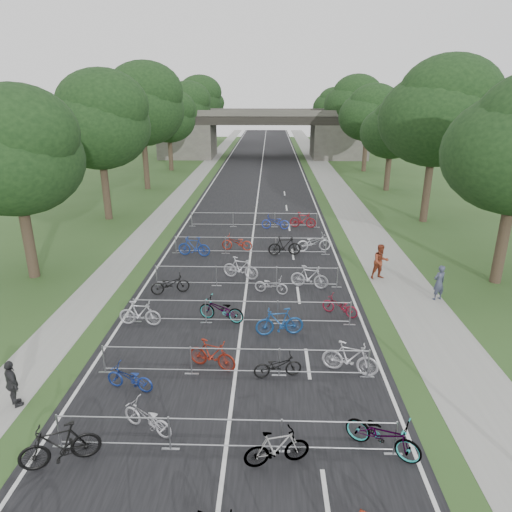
{
  "coord_description": "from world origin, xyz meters",
  "views": [
    {
      "loc": [
        1.15,
        -6.42,
        9.33
      ],
      "look_at": [
        0.44,
        16.55,
        1.1
      ],
      "focal_mm": 32.0,
      "sensor_mm": 36.0,
      "label": 1
    }
  ],
  "objects_px": {
    "pedestrian_b": "(381,262)",
    "pedestrian_c": "(12,384)",
    "pedestrian_a": "(439,283)",
    "overpass_bridge": "(263,134)"
  },
  "relations": [
    {
      "from": "pedestrian_a",
      "to": "pedestrian_b",
      "type": "height_order",
      "value": "pedestrian_b"
    },
    {
      "from": "pedestrian_b",
      "to": "pedestrian_c",
      "type": "height_order",
      "value": "pedestrian_b"
    },
    {
      "from": "pedestrian_a",
      "to": "pedestrian_c",
      "type": "relative_size",
      "value": 1.09
    },
    {
      "from": "pedestrian_a",
      "to": "pedestrian_c",
      "type": "height_order",
      "value": "pedestrian_a"
    },
    {
      "from": "overpass_bridge",
      "to": "pedestrian_c",
      "type": "bearing_deg",
      "value": -96.5
    },
    {
      "from": "overpass_bridge",
      "to": "pedestrian_a",
      "type": "bearing_deg",
      "value": -79.83
    },
    {
      "from": "overpass_bridge",
      "to": "pedestrian_b",
      "type": "relative_size",
      "value": 16.38
    },
    {
      "from": "overpass_bridge",
      "to": "pedestrian_c",
      "type": "xyz_separation_m",
      "value": [
        -6.8,
        -59.67,
        -2.74
      ]
    },
    {
      "from": "pedestrian_a",
      "to": "overpass_bridge",
      "type": "bearing_deg",
      "value": -102.45
    },
    {
      "from": "overpass_bridge",
      "to": "pedestrian_b",
      "type": "height_order",
      "value": "overpass_bridge"
    }
  ]
}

